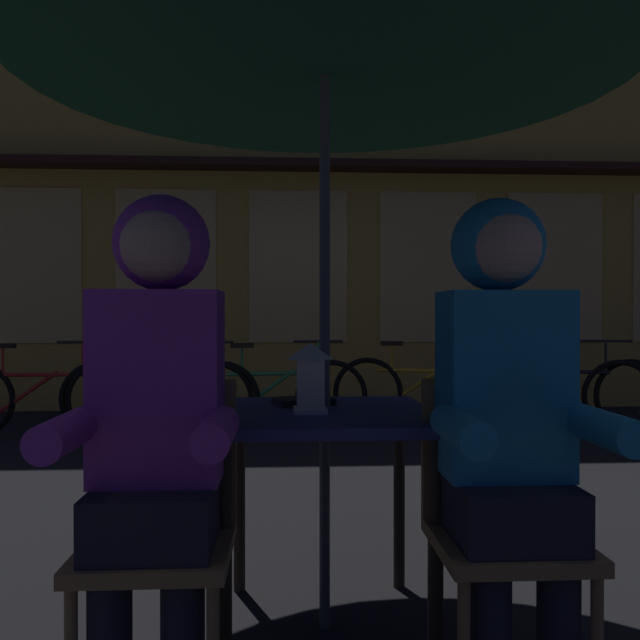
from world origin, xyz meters
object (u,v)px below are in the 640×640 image
object	(u,v)px
bicycle_fourth	(422,392)
cafe_table	(325,440)
bicycle_second	(163,397)
lantern	(310,376)
chair_right	(499,515)
chair_left	(161,520)
bicycle_fifth	(560,393)
person_right_hooded	(506,393)
person_left_hooded	(157,395)
book	(303,401)
patio_umbrella	(325,20)
bicycle_nearest	(37,398)
bicycle_third	(274,396)

from	to	relation	value
bicycle_fourth	cafe_table	bearing A→B (deg)	-106.83
bicycle_second	bicycle_fourth	world-z (taller)	same
lantern	chair_right	size ratio (longest dim) A/B	0.27
chair_left	chair_right	xyz separation A→B (m)	(0.96, 0.00, 0.00)
bicycle_fifth	chair_left	bearing A→B (deg)	-125.69
lantern	person_right_hooded	world-z (taller)	person_right_hooded
person_left_hooded	chair_right	bearing A→B (deg)	3.39
chair_right	book	xyz separation A→B (m)	(-0.55, 0.51, 0.26)
chair_left	book	bearing A→B (deg)	51.04
patio_umbrella	bicycle_nearest	distance (m)	4.53
person_right_hooded	bicycle_fifth	xyz separation A→B (m)	(1.88, 4.01, -0.50)
person_left_hooded	bicycle_second	world-z (taller)	person_left_hooded
cafe_table	bicycle_fourth	size ratio (longest dim) A/B	0.45
bicycle_second	book	bearing A→B (deg)	-71.43
lantern	bicycle_fifth	bearing A→B (deg)	56.47
chair_right	book	world-z (taller)	chair_right
bicycle_nearest	bicycle_second	distance (m)	1.08
person_left_hooded	chair_left	bearing A→B (deg)	90.00
cafe_table	patio_umbrella	distance (m)	1.42
chair_right	person_right_hooded	world-z (taller)	person_right_hooded
bicycle_second	bicycle_nearest	bearing A→B (deg)	178.33
patio_umbrella	person_right_hooded	size ratio (longest dim) A/B	1.65
chair_right	chair_left	bearing A→B (deg)	180.00
bicycle_fourth	bicycle_fifth	bearing A→B (deg)	-7.03
chair_left	book	size ratio (longest dim) A/B	4.35
bicycle_nearest	patio_umbrella	bearing A→B (deg)	-57.17
person_right_hooded	bicycle_third	size ratio (longest dim) A/B	0.84
bicycle_second	book	world-z (taller)	bicycle_second
person_right_hooded	book	bearing A→B (deg)	134.10
cafe_table	lantern	xyz separation A→B (m)	(-0.05, -0.05, 0.22)
bicycle_nearest	bicycle_fourth	world-z (taller)	same
cafe_table	chair_left	bearing A→B (deg)	-142.45
patio_umbrella	person_right_hooded	distance (m)	1.37
patio_umbrella	chair_left	size ratio (longest dim) A/B	2.66
book	chair_left	bearing A→B (deg)	-146.91
person_left_hooded	person_right_hooded	xyz separation A→B (m)	(0.96, 0.00, 0.00)
bicycle_second	bicycle_third	xyz separation A→B (m)	(0.96, 0.03, 0.00)
bicycle_third	bicycle_fourth	distance (m)	1.38
chair_left	bicycle_third	xyz separation A→B (m)	(0.25, 3.89, -0.14)
chair_right	person_left_hooded	size ratio (longest dim) A/B	0.62
bicycle_nearest	chair_left	bearing A→B (deg)	-65.26
bicycle_fourth	bicycle_fifth	xyz separation A→B (m)	(1.23, -0.15, 0.00)
cafe_table	bicycle_fifth	xyz separation A→B (m)	(2.36, 3.59, -0.29)
patio_umbrella	person_left_hooded	size ratio (longest dim) A/B	1.65
person_left_hooded	bicycle_fourth	size ratio (longest dim) A/B	0.85
chair_right	bicycle_nearest	xyz separation A→B (m)	(-2.75, 3.89, -0.14)
lantern	bicycle_fourth	xyz separation A→B (m)	(1.18, 3.79, -0.51)
bicycle_third	bicycle_fourth	size ratio (longest dim) A/B	1.02
chair_left	bicycle_second	world-z (taller)	chair_left
bicycle_third	bicycle_fifth	bearing A→B (deg)	1.50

